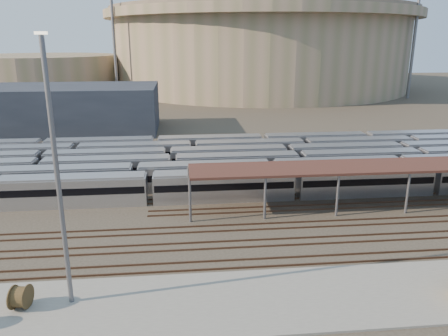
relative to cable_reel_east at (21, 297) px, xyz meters
name	(u,v)px	position (x,y,z in m)	size (l,w,h in m)	color
ground	(262,223)	(21.39, 14.26, -1.14)	(420.00, 420.00, 0.00)	#383026
apron	(234,302)	(16.39, -0.74, -1.04)	(50.00, 9.00, 0.20)	gray
subway_trains	(267,163)	(25.58, 32.76, 0.66)	(127.61, 23.90, 3.60)	silver
inspection_shed	(432,166)	(43.39, 18.26, 3.84)	(60.30, 6.00, 5.30)	#5E5E63
empty_tracks	(271,242)	(21.39, 9.26, -1.05)	(170.00, 9.62, 0.18)	#4C3323
stadium	(260,47)	(46.39, 154.26, 15.33)	(124.00, 124.00, 32.50)	gray
secondary_arena	(43,74)	(-38.61, 144.26, 5.86)	(56.00, 56.00, 14.00)	gray
service_building	(62,109)	(-13.61, 69.26, 3.86)	(42.00, 20.00, 10.00)	#1E232D
floodlight_0	(114,36)	(-8.61, 124.26, 19.50)	(4.00, 1.00, 38.40)	#5E5E63
floodlight_2	(415,36)	(91.39, 114.26, 19.50)	(4.00, 1.00, 38.40)	#5E5E63
floodlight_3	(175,37)	(11.39, 174.26, 19.50)	(4.00, 1.00, 38.40)	#5E5E63
cable_reel_east	(21,297)	(0.00, 0.00, 0.00)	(1.89, 1.89, 1.05)	#513E20
yard_light_pole	(58,178)	(3.60, 0.48, 9.32)	(0.80, 0.36, 20.36)	#5E5E63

